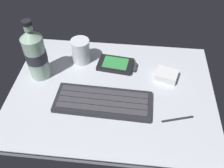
{
  "coord_description": "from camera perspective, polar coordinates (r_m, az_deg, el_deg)",
  "views": [
    {
      "loc": [
        5.46,
        -52.02,
        58.75
      ],
      "look_at": [
        0.0,
        0.0,
        3.0
      ],
      "focal_mm": 39.86,
      "sensor_mm": 36.0,
      "label": 1
    }
  ],
  "objects": [
    {
      "name": "stylus_pen",
      "position": [
        0.74,
        14.83,
        -7.66
      ],
      "size": [
        9.3,
        3.39,
        0.7
      ],
      "primitive_type": "cylinder",
      "rotation": [
        0.0,
        1.57,
        0.29
      ],
      "color": "#26262B",
      "rests_on": "ground_plane"
    },
    {
      "name": "ground_plane",
      "position": [
        0.79,
        -0.02,
        -2.09
      ],
      "size": [
        64.0,
        48.0,
        2.8
      ],
      "color": "silver"
    },
    {
      "name": "keyboard",
      "position": [
        0.75,
        -2.06,
        -4.07
      ],
      "size": [
        29.32,
        11.86,
        1.7
      ],
      "color": "#232328",
      "rests_on": "ground_plane"
    },
    {
      "name": "juice_cup",
      "position": [
        0.87,
        -7.15,
        7.39
      ],
      "size": [
        6.4,
        6.4,
        8.5
      ],
      "color": "silver",
      "rests_on": "ground_plane"
    },
    {
      "name": "water_bottle",
      "position": [
        0.81,
        -17.14,
        6.65
      ],
      "size": [
        6.73,
        6.73,
        20.8
      ],
      "color": "#9EC1A8",
      "rests_on": "ground_plane"
    },
    {
      "name": "handheld_device",
      "position": [
        0.86,
        1.24,
        4.48
      ],
      "size": [
        13.37,
        8.94,
        1.5
      ],
      "color": "black",
      "rests_on": "ground_plane"
    },
    {
      "name": "charger_block",
      "position": [
        0.84,
        12.37,
        1.99
      ],
      "size": [
        8.31,
        7.37,
        2.4
      ],
      "primitive_type": "cube",
      "rotation": [
        0.0,
        0.0,
        -0.29
      ],
      "color": "white",
      "rests_on": "ground_plane"
    }
  ]
}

